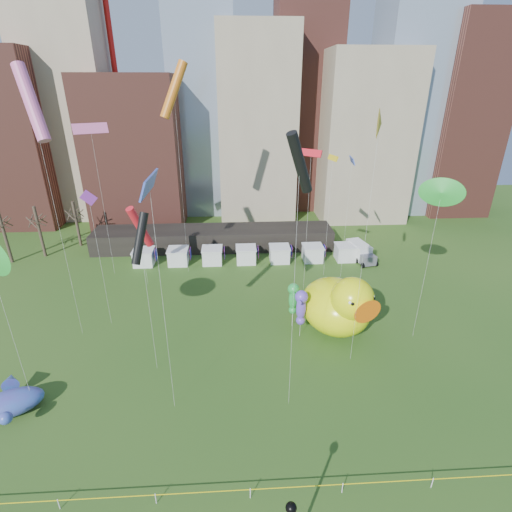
{
  "coord_description": "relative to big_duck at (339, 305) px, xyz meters",
  "views": [
    {
      "loc": [
        -0.59,
        -16.25,
        24.47
      ],
      "look_at": [
        1.04,
        11.43,
        12.0
      ],
      "focal_mm": 27.0,
      "sensor_mm": 36.0,
      "label": 1
    }
  ],
  "objects": [
    {
      "name": "kite_7",
      "position": [
        -24.68,
        3.07,
        10.41
      ],
      "size": [
        1.52,
        0.68,
        15.19
      ],
      "color": "silver",
      "rests_on": "ground"
    },
    {
      "name": "small_duck",
      "position": [
        1.8,
        6.14,
        -2.1
      ],
      "size": [
        2.92,
        3.7,
        2.74
      ],
      "rotation": [
        0.0,
        0.0,
        -0.11
      ],
      "color": "white",
      "rests_on": "ground"
    },
    {
      "name": "seahorse_green",
      "position": [
        -4.61,
        1.2,
        0.48
      ],
      "size": [
        1.44,
        1.7,
        5.37
      ],
      "rotation": [
        0.0,
        0.0,
        -0.18
      ],
      "color": "silver",
      "rests_on": "ground"
    },
    {
      "name": "kite_0",
      "position": [
        -22.49,
        12.24,
        4.65
      ],
      "size": [
        2.79,
        3.48,
        10.99
      ],
      "color": "silver",
      "rests_on": "ground"
    },
    {
      "name": "bare_trees",
      "position": [
        -40.23,
        22.82,
        0.66
      ],
      "size": [
        8.44,
        6.44,
        8.5
      ],
      "color": "#382B21",
      "rests_on": "ground"
    },
    {
      "name": "whale_inflatable",
      "position": [
        -29.13,
        -9.34,
        -2.35
      ],
      "size": [
        5.65,
        6.17,
        2.21
      ],
      "rotation": [
        0.0,
        0.0,
        0.43
      ],
      "color": "#4F3798",
      "rests_on": "ground"
    },
    {
      "name": "pavilion",
      "position": [
        -14.07,
        24.28,
        -1.75
      ],
      "size": [
        38.0,
        6.0,
        3.2
      ],
      "primitive_type": "cube",
      "color": "black",
      "rests_on": "ground"
    },
    {
      "name": "kite_4",
      "position": [
        0.27,
        -4.55,
        18.35
      ],
      "size": [
        0.94,
        2.15,
        22.84
      ],
      "color": "silver",
      "rests_on": "ground"
    },
    {
      "name": "kite_2",
      "position": [
        -18.29,
        -4.68,
        9.71
      ],
      "size": [
        1.74,
        2.48,
        15.15
      ],
      "color": "silver",
      "rests_on": "ground"
    },
    {
      "name": "kite_5",
      "position": [
        3.8,
        12.62,
        12.45
      ],
      "size": [
        0.69,
        2.63,
        16.33
      ],
      "color": "silver",
      "rests_on": "ground"
    },
    {
      "name": "ground",
      "position": [
        -10.07,
        -17.72,
        -3.35
      ],
      "size": [
        160.0,
        160.0,
        0.0
      ],
      "primitive_type": "plane",
      "color": "#254F18",
      "rests_on": "ground"
    },
    {
      "name": "caution_tape",
      "position": [
        -10.07,
        -17.72,
        -2.67
      ],
      "size": [
        50.0,
        0.06,
        0.9
      ],
      "color": "white",
      "rests_on": "ground"
    },
    {
      "name": "kite_13",
      "position": [
        -16.0,
        -9.57,
        15.22
      ],
      "size": [
        0.58,
        4.09,
        19.26
      ],
      "color": "silver",
      "rests_on": "ground"
    },
    {
      "name": "seahorse_purple",
      "position": [
        -4.07,
        -0.68,
        0.52
      ],
      "size": [
        1.74,
        1.95,
        5.54
      ],
      "rotation": [
        0.0,
        0.0,
        -0.38
      ],
      "color": "silver",
      "rests_on": "ground"
    },
    {
      "name": "kite_12",
      "position": [
        1.59,
        13.33,
        12.57
      ],
      "size": [
        0.88,
        2.16,
        16.45
      ],
      "color": "silver",
      "rests_on": "ground"
    },
    {
      "name": "kite_9",
      "position": [
        -27.74,
        15.62,
        16.08
      ],
      "size": [
        3.85,
        2.26,
        20.12
      ],
      "color": "silver",
      "rests_on": "ground"
    },
    {
      "name": "kite_10",
      "position": [
        -6.49,
        -9.83,
        16.53
      ],
      "size": [
        2.28,
        2.06,
        21.94
      ],
      "color": "silver",
      "rests_on": "ground"
    },
    {
      "name": "kite_6",
      "position": [
        -17.41,
        15.58,
        20.39
      ],
      "size": [
        3.95,
        2.61,
        27.02
      ],
      "color": "silver",
      "rests_on": "ground"
    },
    {
      "name": "skyline",
      "position": [
        -7.82,
        43.34,
        18.09
      ],
      "size": [
        101.0,
        23.0,
        68.0
      ],
      "color": "brown",
      "rests_on": "ground"
    },
    {
      "name": "kite_11",
      "position": [
        7.94,
        -1.25,
        12.16
      ],
      "size": [
        2.47,
        1.56,
        16.84
      ],
      "color": "silver",
      "rests_on": "ground"
    },
    {
      "name": "vendor_tents",
      "position": [
        -9.05,
        18.28,
        -2.25
      ],
      "size": [
        33.24,
        2.8,
        2.4
      ],
      "color": "white",
      "rests_on": "ground"
    },
    {
      "name": "big_duck",
      "position": [
        0.0,
        0.0,
        0.0
      ],
      "size": [
        9.35,
        10.45,
        7.31
      ],
      "rotation": [
        0.0,
        0.0,
        0.36
      ],
      "color": "#F1FF0D",
      "rests_on": "ground"
    },
    {
      "name": "box_truck",
      "position": [
        8.17,
        18.24,
        -2.09
      ],
      "size": [
        3.34,
        6.12,
        2.46
      ],
      "rotation": [
        0.0,
        0.0,
        0.22
      ],
      "color": "white",
      "rests_on": "ground"
    },
    {
      "name": "kite_8",
      "position": [
        -3.05,
        3.84,
        14.72
      ],
      "size": [
        1.93,
        1.74,
        18.64
      ],
      "color": "silver",
      "rests_on": "ground"
    },
    {
      "name": "kite_1",
      "position": [
        -27.22,
        1.26,
        19.63
      ],
      "size": [
        3.24,
        3.51,
        26.15
      ],
      "color": "silver",
      "rests_on": "ground"
    }
  ]
}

